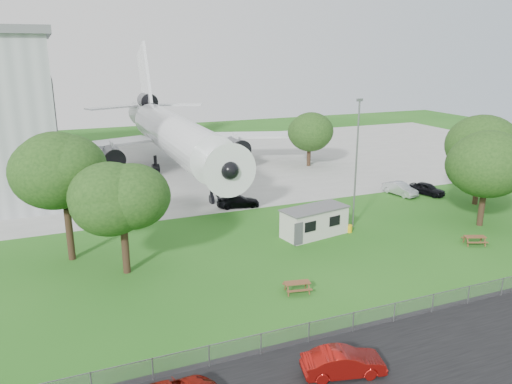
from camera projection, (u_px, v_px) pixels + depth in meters
name	position (u px, v px, depth m)	size (l,w,h in m)	color
ground	(307.00, 265.00, 39.17)	(160.00, 160.00, 0.00)	#377925
asphalt_strip	(418.00, 356.00, 27.62)	(120.00, 8.00, 0.02)	black
concrete_apron	(184.00, 165.00, 72.92)	(120.00, 46.00, 0.03)	#B7B7B2
airliner	(173.00, 132.00, 68.83)	(46.36, 47.73, 17.69)	white
site_cabin	(314.00, 221.00, 45.19)	(6.95, 3.80, 2.62)	beige
picnic_west	(297.00, 292.00, 34.87)	(1.80, 1.50, 0.76)	brown
picnic_east	(474.00, 244.00, 43.37)	(1.80, 1.50, 0.76)	brown
fence	(380.00, 325.00, 30.73)	(58.00, 0.04, 1.30)	gray
lamp_mast	(356.00, 166.00, 46.03)	(0.16, 0.16, 12.00)	slate
tree_west_big	(63.00, 172.00, 38.35)	(7.31, 7.31, 10.96)	#382619
tree_west_small	(121.00, 197.00, 36.31)	(6.72, 6.72, 9.36)	#382619
tree_east_front	(487.00, 164.00, 46.45)	(7.36, 7.36, 9.73)	#382619
tree_east_back	(481.00, 151.00, 53.06)	(8.27, 8.27, 10.08)	#382619
tree_far_apron	(309.00, 134.00, 71.19)	(6.41, 6.41, 7.94)	#382619
car_centre_sedan	(343.00, 363.00, 25.83)	(1.51, 4.33, 1.43)	maroon
car_ne_hatch	(427.00, 189.00, 57.97)	(1.66, 4.13, 1.41)	black
car_ne_sedan	(400.00, 189.00, 57.85)	(1.53, 4.40, 1.45)	#B9BCC1
car_apron_van	(238.00, 201.00, 53.40)	(1.85, 4.56, 1.32)	black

